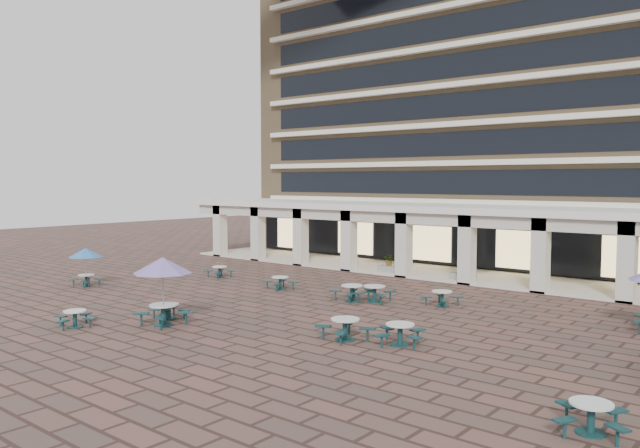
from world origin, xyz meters
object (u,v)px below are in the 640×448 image
(picnic_table_0, at_px, (75,317))
(planter_right, at_px, (463,274))
(picnic_table_1, at_px, (169,310))
(picnic_table_2, at_px, (345,327))
(planter_left, at_px, (390,266))

(picnic_table_0, bearing_deg, planter_right, 93.27)
(picnic_table_1, xyz_separation_m, picnic_table_2, (8.00, 1.97, 0.10))
(planter_left, xyz_separation_m, planter_right, (5.09, -0.00, -0.02))
(picnic_table_0, bearing_deg, picnic_table_1, 85.62)
(picnic_table_1, relative_size, picnic_table_2, 0.74)
(picnic_table_1, relative_size, planter_left, 1.07)
(picnic_table_1, distance_m, planter_right, 17.73)
(picnic_table_2, xyz_separation_m, planter_left, (-7.81, 14.95, 0.02))
(planter_right, bearing_deg, picnic_table_2, -79.66)
(picnic_table_1, height_order, planter_right, planter_right)
(planter_left, bearing_deg, picnic_table_2, -62.41)
(picnic_table_2, distance_m, planter_left, 16.87)
(picnic_table_0, bearing_deg, planter_left, 106.93)
(picnic_table_1, xyz_separation_m, planter_left, (0.19, 16.92, 0.12))
(picnic_table_2, bearing_deg, planter_right, 118.92)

